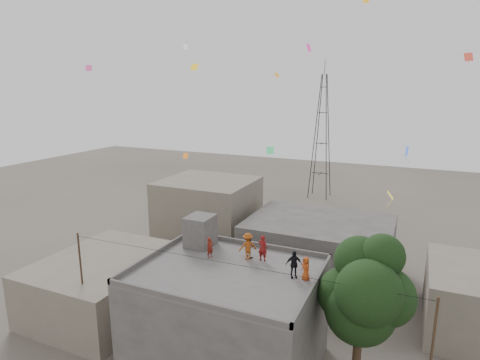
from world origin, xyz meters
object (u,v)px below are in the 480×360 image
Objects in this scene: transmission_tower at (322,137)px; person_red_adult at (263,248)px; person_dark_adult at (294,264)px; tree at (365,293)px; stair_head_box at (200,231)px.

transmission_tower is 38.35m from person_red_adult.
person_dark_adult is (7.60, -39.25, -2.21)m from transmission_tower.
person_red_adult is at bearing 119.74° from person_dark_adult.
transmission_tower is at bearing -78.17° from person_red_adult.
tree reaches higher than person_dark_adult.
tree is 5.72× the size of person_red_adult.
stair_head_box is 0.22× the size of tree.
person_red_adult is (4.51, -0.52, -0.20)m from stair_head_box.
tree is 3.84m from person_dark_adult.
person_dark_adult is (-3.77, 0.15, 0.76)m from tree.
stair_head_box reaches higher than person_dark_adult.
stair_head_box is 4.54m from person_red_adult.
person_red_adult is 1.05× the size of person_dark_adult.
stair_head_box is at bearing -88.77° from transmission_tower.
stair_head_box is at bearing 169.26° from tree.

